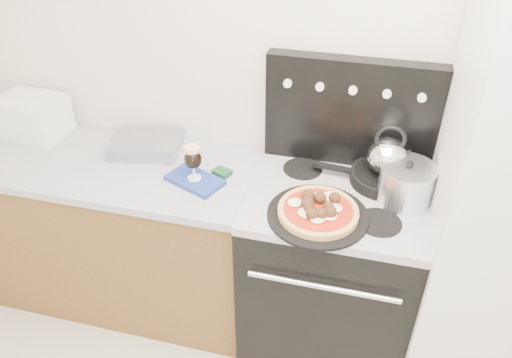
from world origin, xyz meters
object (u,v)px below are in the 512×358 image
(stock_pot, at_px, (405,185))
(pizza, at_px, (318,210))
(base_cabinet, at_px, (123,234))
(toaster_oven, at_px, (33,116))
(oven_mitt, at_px, (195,180))
(skillet, at_px, (384,177))
(tea_kettle, at_px, (388,154))
(beer_glass, at_px, (193,163))
(stove_body, at_px, (329,273))
(pizza_pan, at_px, (318,215))

(stock_pot, bearing_deg, pizza, -149.27)
(stock_pot, bearing_deg, base_cabinet, 179.98)
(toaster_oven, height_order, stock_pot, toaster_oven)
(oven_mitt, relative_size, skillet, 0.85)
(base_cabinet, distance_m, tea_kettle, 1.44)
(base_cabinet, xyz_separation_m, beer_glass, (0.47, -0.07, 0.58))
(oven_mitt, relative_size, stock_pot, 1.14)
(toaster_oven, relative_size, tea_kettle, 1.62)
(stove_body, distance_m, tea_kettle, 0.67)
(toaster_oven, relative_size, skillet, 1.07)
(toaster_oven, height_order, oven_mitt, toaster_oven)
(beer_glass, xyz_separation_m, tea_kettle, (0.82, 0.18, 0.06))
(base_cabinet, height_order, pizza_pan, pizza_pan)
(base_cabinet, distance_m, stove_body, 1.11)
(toaster_oven, bearing_deg, base_cabinet, -12.51)
(pizza, distance_m, skillet, 0.39)
(skillet, relative_size, tea_kettle, 1.51)
(pizza_pan, distance_m, pizza, 0.03)
(pizza_pan, bearing_deg, stock_pot, 30.73)
(pizza, distance_m, stock_pot, 0.39)
(toaster_oven, bearing_deg, beer_glass, -8.16)
(oven_mitt, height_order, skillet, skillet)
(beer_glass, bearing_deg, stove_body, 3.85)
(oven_mitt, height_order, pizza_pan, pizza_pan)
(base_cabinet, xyz_separation_m, pizza_pan, (1.04, -0.20, 0.50))
(base_cabinet, distance_m, skillet, 1.39)
(beer_glass, xyz_separation_m, skillet, (0.82, 0.18, -0.06))
(base_cabinet, bearing_deg, skillet, 4.92)
(pizza, height_order, stock_pot, stock_pot)
(toaster_oven, bearing_deg, stove_body, -1.57)
(stove_body, relative_size, pizza, 2.71)
(stove_body, distance_m, toaster_oven, 1.68)
(base_cabinet, height_order, skillet, skillet)
(toaster_oven, bearing_deg, tea_kettle, 3.47)
(beer_glass, bearing_deg, stock_pot, 4.26)
(stock_pot, bearing_deg, toaster_oven, 175.45)
(base_cabinet, xyz_separation_m, skillet, (1.29, 0.11, 0.52))
(stove_body, distance_m, pizza, 0.55)
(pizza_pan, relative_size, skillet, 1.40)
(beer_glass, relative_size, stock_pot, 0.76)
(oven_mitt, relative_size, beer_glass, 1.49)
(base_cabinet, height_order, toaster_oven, toaster_oven)
(oven_mitt, relative_size, pizza, 0.77)
(base_cabinet, bearing_deg, tea_kettle, 4.92)
(stove_body, relative_size, stock_pot, 4.00)
(toaster_oven, relative_size, beer_glass, 1.88)
(oven_mitt, relative_size, pizza_pan, 0.61)
(toaster_oven, distance_m, pizza, 1.56)
(toaster_oven, xyz_separation_m, beer_glass, (0.94, -0.21, 0.01))
(toaster_oven, bearing_deg, skillet, 3.47)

